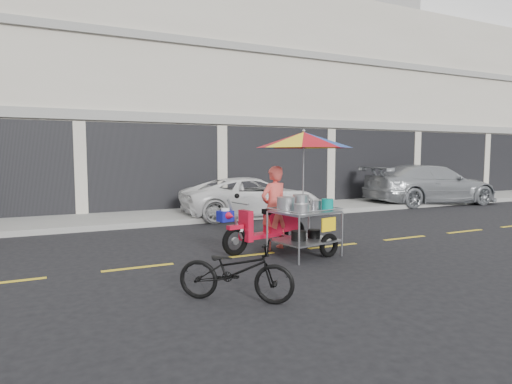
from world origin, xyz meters
name	(u,v)px	position (x,y,z in m)	size (l,w,h in m)	color
ground	(333,246)	(0.00, 0.00, 0.00)	(90.00, 90.00, 0.00)	black
sidewalk	(233,211)	(0.00, 5.50, 0.07)	(45.00, 3.00, 0.15)	gray
shophouse_block	(247,103)	(2.82, 10.59, 4.24)	(36.00, 8.11, 10.40)	beige
centerline	(333,246)	(0.00, 0.00, 0.00)	(42.00, 0.10, 0.01)	gold
white_pickup	(252,197)	(0.32, 4.70, 0.61)	(2.02, 4.38, 1.22)	white
silver_pickup	(430,185)	(7.92, 4.70, 0.77)	(2.14, 5.27, 1.53)	#ABAFB4
near_bicycle	(236,271)	(-3.15, -2.25, 0.41)	(0.54, 1.55, 0.81)	black
food_vendor_rig	(292,176)	(-1.09, -0.15, 1.51)	(2.65, 2.15, 2.40)	black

